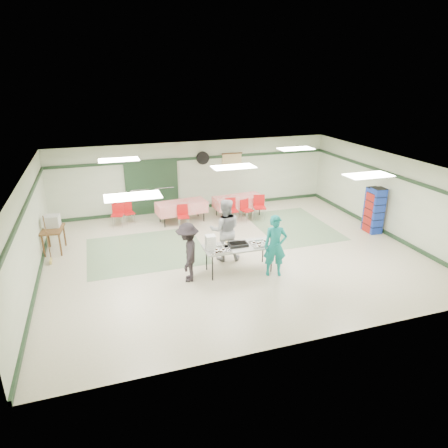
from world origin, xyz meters
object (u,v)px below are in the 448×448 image
object	(u,v)px
dining_table_a	(238,201)
chair_a	(246,208)
volunteer_teal	(275,246)
crate_stack_blue_b	(376,211)
chair_loose_a	(128,211)
chair_d	(183,214)
crate_stack_red	(373,212)
volunteer_grey	(225,230)
chair_b	(231,208)
chair_loose_b	(118,212)
office_printer	(52,221)
serving_table	(239,247)
dining_table_b	(182,207)
printer_table	(53,232)
broom	(47,238)
chair_c	(259,204)
volunteer_dark	(188,252)
crate_stack_blue_a	(372,209)

from	to	relation	value
dining_table_a	chair_a	bearing A→B (deg)	-86.25
volunteer_teal	crate_stack_blue_b	distance (m)	4.83
chair_loose_a	crate_stack_blue_b	world-z (taller)	crate_stack_blue_b
chair_d	crate_stack_red	size ratio (longest dim) A/B	0.59
volunteer_grey	chair_b	xyz separation A→B (m)	(1.19, 2.91, -0.38)
dining_table_a	chair_loose_a	distance (m)	4.11
volunteer_teal	chair_b	distance (m)	4.25
volunteer_teal	crate_stack_red	size ratio (longest dim) A/B	1.21
chair_loose_b	office_printer	bearing A→B (deg)	-131.50
serving_table	crate_stack_red	xyz separation A→B (m)	(5.37, 1.34, -0.02)
chair_loose_a	volunteer_grey	bearing A→B (deg)	-73.25
serving_table	volunteer_teal	size ratio (longest dim) A/B	1.15
serving_table	crate_stack_red	bearing A→B (deg)	15.14
serving_table	chair_d	xyz separation A→B (m)	(-0.73, 3.74, -0.21)
dining_table_a	crate_stack_red	world-z (taller)	crate_stack_red
dining_table_b	printer_table	world-z (taller)	dining_table_b
crate_stack_blue_b	chair_a	bearing A→B (deg)	145.91
chair_b	chair_d	distance (m)	1.79
office_printer	chair_b	bearing A→B (deg)	12.67
chair_b	crate_stack_red	size ratio (longest dim) A/B	0.63
dining_table_b	office_printer	size ratio (longest dim) A/B	4.19
dining_table_b	printer_table	xyz separation A→B (m)	(-4.28, -1.33, 0.08)
broom	printer_table	bearing A→B (deg)	82.36
chair_c	dining_table_a	bearing A→B (deg)	150.52
dining_table_b	crate_stack_red	distance (m)	6.72
volunteer_grey	office_printer	size ratio (longest dim) A/B	4.12
volunteer_grey	chair_loose_a	distance (m)	4.64
volunteer_dark	crate_stack_blue_b	xyz separation A→B (m)	(6.81, 1.27, -0.00)
dining_table_b	crate_stack_blue_a	world-z (taller)	crate_stack_blue_a
chair_c	chair_a	bearing A→B (deg)	-166.47
serving_table	dining_table_a	bearing A→B (deg)	71.43
chair_c	crate_stack_blue_b	world-z (taller)	crate_stack_blue_b
serving_table	dining_table_a	distance (m)	4.58
dining_table_a	chair_b	xyz separation A→B (m)	(-0.49, -0.56, -0.02)
chair_loose_b	office_printer	distance (m)	2.50
dining_table_a	dining_table_b	xyz separation A→B (m)	(-2.20, 0.00, -0.00)
chair_d	crate_stack_blue_b	distance (m)	6.62
volunteer_dark	dining_table_a	bearing A→B (deg)	161.15
crate_stack_blue_a	office_printer	world-z (taller)	crate_stack_blue_a
broom	dining_table_b	bearing A→B (deg)	24.08
volunteer_grey	dining_table_a	bearing A→B (deg)	-102.74
dining_table_a	chair_loose_a	size ratio (longest dim) A/B	2.43
crate_stack_blue_a	crate_stack_red	world-z (taller)	crate_stack_blue_a
serving_table	chair_loose_b	world-z (taller)	chair_loose_b
crate_stack_blue_b	crate_stack_blue_a	bearing A→B (deg)	90.00
chair_c	office_printer	xyz separation A→B (m)	(-7.11, -0.57, 0.37)
office_printer	chair_loose_b	bearing A→B (deg)	42.27
volunteer_dark	chair_loose_a	xyz separation A→B (m)	(-1.10, 4.85, -0.32)
chair_loose_b	crate_stack_blue_b	size ratio (longest dim) A/B	0.55
chair_a	chair_loose_b	xyz separation A→B (m)	(-4.54, 0.86, 0.05)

